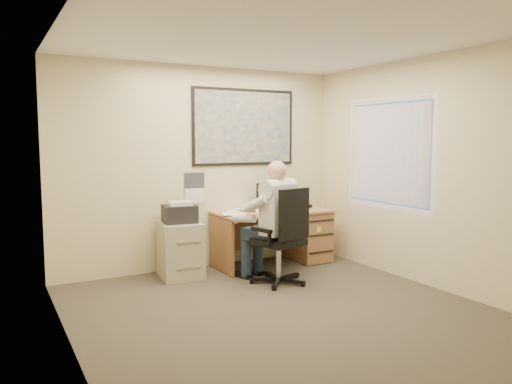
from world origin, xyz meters
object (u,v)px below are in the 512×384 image
office_chair (280,256)px  person (277,222)px  filing_cabinet (180,245)px  desk (292,231)px

office_chair → person: person is taller
filing_cabinet → office_chair: (0.94, -0.88, -0.07)m
filing_cabinet → person: (0.95, -0.80, 0.33)m
desk → office_chair: 1.16m
desk → person: size_ratio=1.08×
person → desk: bearing=28.1°
desk → office_chair: size_ratio=1.37×
filing_cabinet → person: bearing=-33.8°
desk → office_chair: bearing=-129.7°
desk → office_chair: (-0.74, -0.89, -0.10)m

